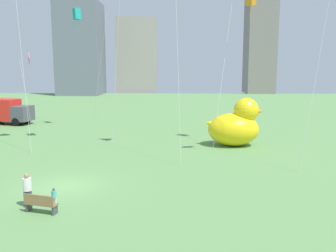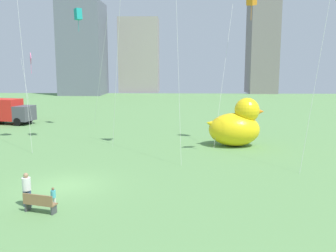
% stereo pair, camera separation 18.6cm
% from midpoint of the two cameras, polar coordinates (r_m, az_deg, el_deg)
% --- Properties ---
extents(ground_plane, '(140.00, 140.00, 0.00)m').
position_cam_midpoint_polar(ground_plane, '(21.68, -15.21, -8.87)').
color(ground_plane, '#609051').
extents(park_bench, '(1.60, 0.83, 0.90)m').
position_cam_midpoint_polar(park_bench, '(18.14, -18.80, -11.08)').
color(park_bench, olive).
rests_on(park_bench, ground).
extents(person_adult, '(0.40, 0.40, 1.65)m').
position_cam_midpoint_polar(person_adult, '(18.96, -20.55, -8.89)').
color(person_adult, '#38476B').
rests_on(person_adult, ground).
extents(person_child, '(0.23, 0.23, 0.95)m').
position_cam_midpoint_polar(person_child, '(18.64, -16.87, -10.25)').
color(person_child, silver).
rests_on(person_child, ground).
extents(giant_inflatable_duck, '(4.85, 3.11, 4.02)m').
position_cam_midpoint_polar(giant_inflatable_duck, '(31.34, 10.58, 0.07)').
color(giant_inflatable_duck, yellow).
rests_on(giant_inflatable_duck, ground).
extents(box_truck, '(6.20, 3.41, 2.85)m').
position_cam_midpoint_polar(box_truck, '(46.38, -23.33, 2.07)').
color(box_truck, red).
rests_on(box_truck, ground).
extents(city_skyline, '(50.05, 16.70, 37.13)m').
position_cam_midpoint_polar(city_skyline, '(90.67, -0.20, 13.43)').
color(city_skyline, slate).
rests_on(city_skyline, ground).
extents(kite_teal, '(3.59, 3.68, 12.33)m').
position_cam_midpoint_polar(kite_teal, '(40.18, -13.41, 16.20)').
color(kite_teal, silver).
rests_on(kite_teal, ground).
extents(kite_pink, '(1.31, 1.59, 8.04)m').
position_cam_midpoint_polar(kite_pink, '(44.72, -20.19, 9.37)').
color(kite_pink, silver).
rests_on(kite_pink, ground).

